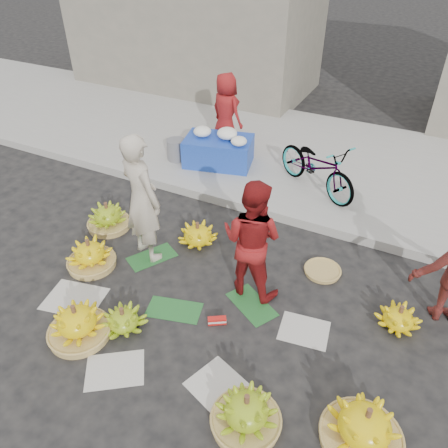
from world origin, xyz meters
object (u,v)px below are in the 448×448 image
at_px(banana_bunch_4, 364,427).
at_px(vendor_cream, 142,199).
at_px(flower_table, 219,149).
at_px(bicycle, 317,166).
at_px(banana_bunch_0, 90,255).

relative_size(banana_bunch_4, vendor_cream, 0.43).
bearing_deg(flower_table, banana_bunch_4, -62.43).
relative_size(flower_table, bicycle, 0.79).
bearing_deg(vendor_cream, banana_bunch_0, 66.84).
bearing_deg(flower_table, banana_bunch_0, -108.96).
xyz_separation_m(banana_bunch_0, banana_bunch_4, (3.77, -0.78, 0.03)).
bearing_deg(vendor_cream, banana_bunch_4, 177.39).
xyz_separation_m(banana_bunch_4, vendor_cream, (-3.25, 1.35, 0.68)).
distance_m(flower_table, bicycle, 1.85).
distance_m(vendor_cream, flower_table, 2.67).
distance_m(banana_bunch_4, vendor_cream, 3.58).
bearing_deg(flower_table, bicycle, -16.80).
bearing_deg(bicycle, banana_bunch_4, -126.47).
bearing_deg(banana_bunch_4, banana_bunch_0, 168.26).
bearing_deg(vendor_cream, flower_table, -64.91).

